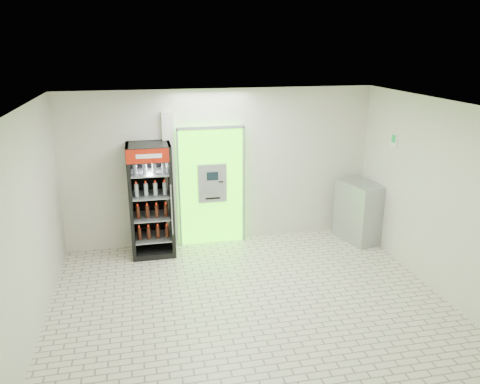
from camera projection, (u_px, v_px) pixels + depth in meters
name	position (u px, v px, depth m)	size (l,w,h in m)	color
ground	(250.00, 302.00, 7.17)	(6.00, 6.00, 0.00)	beige
room_shell	(251.00, 188.00, 6.60)	(6.00, 6.00, 6.00)	silver
atm_assembly	(211.00, 185.00, 9.02)	(1.30, 0.24, 2.33)	#40EC0E
pillar	(170.00, 181.00, 8.86)	(0.22, 0.11, 2.60)	silver
beverage_cooler	(151.00, 202.00, 8.59)	(0.79, 0.74, 2.09)	black
steel_cabinet	(360.00, 212.00, 9.29)	(0.81, 1.01, 1.19)	#999BA0
exit_sign	(394.00, 140.00, 8.42)	(0.02, 0.22, 0.26)	white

